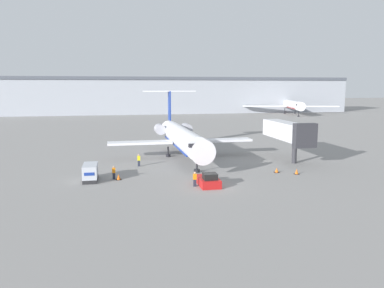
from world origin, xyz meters
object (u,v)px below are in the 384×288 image
Objects in this scene: luggage_cart at (90,172)px; traffic_cone_left at (119,177)px; pushback_tug at (208,181)px; airplane_parked_far_left at (291,104)px; worker_on_apron at (114,172)px; worker_by_wing at (139,160)px; traffic_cone_right at (277,170)px; airplane_main at (182,137)px; worker_near_tug at (195,179)px; traffic_cone_mid at (297,172)px; jet_bridge at (288,131)px.

luggage_cart is 3.38m from traffic_cone_left.
airplane_parked_far_left is at bearing 59.82° from pushback_tug.
worker_on_apron reaches higher than traffic_cone_left.
pushback_tug is 1.10× the size of luggage_cart.
worker_by_wing is 19.18m from traffic_cone_right.
airplane_main is at bearing -125.09° from airplane_parked_far_left.
airplane_parked_far_left reaches higher than worker_by_wing.
worker_by_wing reaches higher than traffic_cone_right.
traffic_cone_mid is (14.15, 3.28, -0.54)m from worker_near_tug.
traffic_cone_mid is 111.75m from airplane_parked_far_left.
airplane_main is 7.03× the size of pushback_tug.
worker_by_wing is 21.70m from traffic_cone_mid.
pushback_tug is 120.42m from airplane_parked_far_left.
worker_by_wing is 7.76m from worker_on_apron.
worker_by_wing is 2.56× the size of traffic_cone_left.
airplane_main is 17.14m from traffic_cone_right.
jet_bridge reaches higher than traffic_cone_mid.
worker_near_tug reaches higher than traffic_cone_left.
airplane_main is 16.16× the size of worker_by_wing.
traffic_cone_mid is at bearing -3.90° from luggage_cart.
traffic_cone_left is at bearing -3.73° from luggage_cart.
worker_on_apron is at bearing 4.85° from luggage_cart.
worker_by_wing is (-5.61, 12.23, 0.03)m from worker_near_tug.
pushback_tug reaches higher than traffic_cone_right.
luggage_cart is 2.24× the size of worker_on_apron.
traffic_cone_left is 27.00m from jet_bridge.
pushback_tug is 2.37× the size of worker_near_tug.
airplane_main is 19.55m from traffic_cone_mid.
luggage_cart is 123.66m from airplane_parked_far_left.
airplane_parked_far_left reaches higher than jet_bridge.
luggage_cart is (-13.35, -12.89, -2.30)m from airplane_main.
traffic_cone_right is at bearing -51.69° from airplane_main.
worker_on_apron is at bearing 154.01° from pushback_tug.
worker_by_wing is 22.96m from jet_bridge.
traffic_cone_left is at bearing -163.44° from jet_bridge.
traffic_cone_left is at bearing -127.48° from airplane_main.
traffic_cone_right is 10.14m from jet_bridge.
luggage_cart is 2.10× the size of worker_by_wing.
jet_bridge is at bearing 15.31° from worker_on_apron.
worker_near_tug is 0.13× the size of jet_bridge.
luggage_cart is at bearing 176.10° from traffic_cone_mid.
pushback_tug is at bearing -120.18° from airplane_parked_far_left.
luggage_cart is at bearing 176.27° from traffic_cone_left.
luggage_cart is 9.49m from worker_by_wing.
airplane_main is 16.78m from traffic_cone_left.
traffic_cone_right is 2.56m from traffic_cone_mid.
worker_near_tug reaches higher than pushback_tug.
worker_by_wing reaches higher than worker_on_apron.
worker_near_tug is at bearing -158.67° from traffic_cone_right.
worker_by_wing is at bearing -179.49° from jet_bridge.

